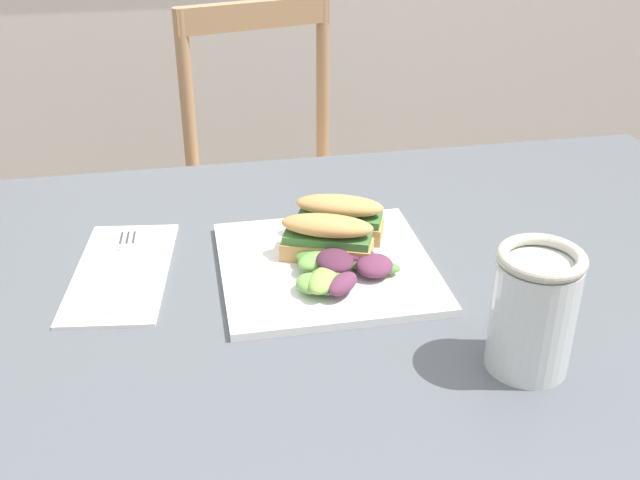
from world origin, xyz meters
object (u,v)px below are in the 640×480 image
(plate_lunch, at_px, (326,266))
(fork_on_napkin, at_px, (123,262))
(dining_table, at_px, (251,382))
(chair_wooden_far, at_px, (281,196))
(mason_jar_iced_tea, at_px, (533,316))
(sandwich_half_front, at_px, (327,237))
(sandwich_half_back, at_px, (340,216))

(plate_lunch, bearing_deg, fork_on_napkin, 166.93)
(dining_table, distance_m, chair_wooden_far, 0.90)
(chair_wooden_far, distance_m, mason_jar_iced_tea, 1.11)
(chair_wooden_far, relative_size, plate_lunch, 3.42)
(dining_table, distance_m, plate_lunch, 0.17)
(chair_wooden_far, relative_size, sandwich_half_front, 7.22)
(mason_jar_iced_tea, bearing_deg, plate_lunch, 126.26)
(chair_wooden_far, relative_size, mason_jar_iced_tea, 6.68)
(sandwich_half_back, bearing_deg, chair_wooden_far, 88.11)
(sandwich_half_front, relative_size, mason_jar_iced_tea, 0.93)
(sandwich_half_front, bearing_deg, sandwich_half_back, 62.56)
(dining_table, relative_size, fork_on_napkin, 7.69)
(sandwich_half_front, distance_m, sandwich_half_back, 0.06)
(sandwich_half_front, bearing_deg, plate_lunch, -105.88)
(plate_lunch, bearing_deg, dining_table, -156.10)
(dining_table, distance_m, mason_jar_iced_tea, 0.36)
(chair_wooden_far, bearing_deg, dining_table, -100.27)
(mason_jar_iced_tea, bearing_deg, chair_wooden_far, 95.74)
(plate_lunch, height_order, sandwich_half_back, sandwich_half_back)
(plate_lunch, relative_size, fork_on_napkin, 1.37)
(plate_lunch, xyz_separation_m, sandwich_half_back, (0.03, 0.06, 0.03))
(chair_wooden_far, distance_m, sandwich_half_back, 0.83)
(dining_table, height_order, chair_wooden_far, chair_wooden_far)
(chair_wooden_far, height_order, sandwich_half_back, chair_wooden_far)
(dining_table, xyz_separation_m, mason_jar_iced_tea, (0.26, -0.17, 0.18))
(chair_wooden_far, bearing_deg, plate_lunch, -93.83)
(plate_lunch, xyz_separation_m, mason_jar_iced_tea, (0.16, -0.22, 0.05))
(chair_wooden_far, height_order, fork_on_napkin, chair_wooden_far)
(fork_on_napkin, bearing_deg, plate_lunch, -13.07)
(plate_lunch, distance_m, mason_jar_iced_tea, 0.28)
(fork_on_napkin, height_order, mason_jar_iced_tea, mason_jar_iced_tea)
(dining_table, distance_m, sandwich_half_front, 0.20)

